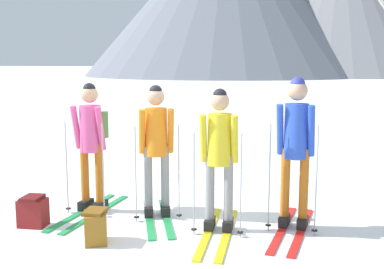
% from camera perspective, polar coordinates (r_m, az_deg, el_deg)
% --- Properties ---
extents(ground_plane, '(400.00, 400.00, 0.00)m').
position_cam_1_polar(ground_plane, '(6.21, -2.23, -10.13)').
color(ground_plane, white).
extents(skier_in_pink, '(0.60, 1.72, 1.73)m').
position_cam_1_polar(skier_in_pink, '(6.47, -11.91, -0.64)').
color(skier_in_pink, green).
rests_on(skier_in_pink, ground).
extents(skier_in_orange, '(0.74, 1.59, 1.71)m').
position_cam_1_polar(skier_in_orange, '(6.13, -4.29, -1.06)').
color(skier_in_orange, green).
rests_on(skier_in_orange, ground).
extents(skier_in_yellow, '(0.61, 1.75, 1.70)m').
position_cam_1_polar(skier_in_yellow, '(5.58, 3.27, -2.45)').
color(skier_in_yellow, yellow).
rests_on(skier_in_yellow, ground).
extents(skier_in_blue, '(0.63, 1.73, 1.82)m').
position_cam_1_polar(skier_in_blue, '(5.79, 12.25, -1.32)').
color(skier_in_blue, red).
rests_on(skier_in_blue, ground).
extents(backpack_on_snow_front, '(0.32, 0.28, 0.38)m').
position_cam_1_polar(backpack_on_snow_front, '(6.23, -18.43, -8.70)').
color(backpack_on_snow_front, maroon).
rests_on(backpack_on_snow_front, ground).
extents(backpack_on_snow_beside, '(0.34, 0.38, 0.38)m').
position_cam_1_polar(backpack_on_snow_beside, '(5.51, -11.43, -10.70)').
color(backpack_on_snow_beside, '#99661E').
rests_on(backpack_on_snow_beside, ground).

